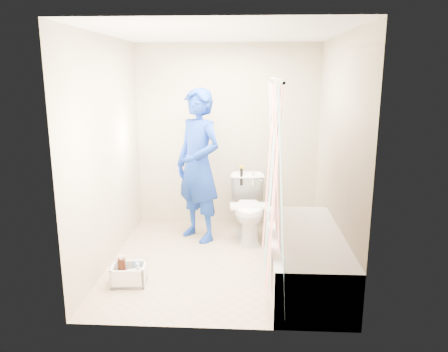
# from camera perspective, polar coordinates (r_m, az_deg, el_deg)

# --- Properties ---
(floor) EXTENTS (2.60, 2.60, 0.00)m
(floor) POSITION_cam_1_polar(r_m,az_deg,el_deg) (4.89, -0.37, -11.05)
(floor) COLOR tan
(floor) RESTS_ON ground
(ceiling) EXTENTS (2.40, 2.60, 0.02)m
(ceiling) POSITION_cam_1_polar(r_m,az_deg,el_deg) (4.47, -0.41, 18.21)
(ceiling) COLOR white
(ceiling) RESTS_ON wall_back
(wall_back) EXTENTS (2.40, 0.02, 2.40)m
(wall_back) POSITION_cam_1_polar(r_m,az_deg,el_deg) (5.81, 0.41, 5.22)
(wall_back) COLOR #B7AD8D
(wall_back) RESTS_ON ground
(wall_front) EXTENTS (2.40, 0.02, 2.40)m
(wall_front) POSITION_cam_1_polar(r_m,az_deg,el_deg) (3.26, -1.81, -1.19)
(wall_front) COLOR #B7AD8D
(wall_front) RESTS_ON ground
(wall_left) EXTENTS (0.02, 2.60, 2.40)m
(wall_left) POSITION_cam_1_polar(r_m,az_deg,el_deg) (4.76, -14.99, 2.96)
(wall_left) COLOR #B7AD8D
(wall_left) RESTS_ON ground
(wall_right) EXTENTS (0.02, 2.60, 2.40)m
(wall_right) POSITION_cam_1_polar(r_m,az_deg,el_deg) (4.62, 14.67, 2.67)
(wall_right) COLOR #B7AD8D
(wall_right) RESTS_ON ground
(bathtub) EXTENTS (0.70, 1.75, 0.50)m
(bathtub) POSITION_cam_1_polar(r_m,az_deg,el_deg) (4.42, 10.51, -10.23)
(bathtub) COLOR white
(bathtub) RESTS_ON ground
(curtain_rod) EXTENTS (0.02, 1.90, 0.02)m
(curtain_rod) POSITION_cam_1_polar(r_m,az_deg,el_deg) (4.03, 6.78, 12.26)
(curtain_rod) COLOR silver
(curtain_rod) RESTS_ON wall_back
(shower_curtain) EXTENTS (0.06, 1.75, 1.80)m
(shower_curtain) POSITION_cam_1_polar(r_m,az_deg,el_deg) (4.15, 6.43, -0.68)
(shower_curtain) COLOR white
(shower_curtain) RESTS_ON curtain_rod
(toilet) EXTENTS (0.49, 0.79, 0.78)m
(toilet) POSITION_cam_1_polar(r_m,az_deg,el_deg) (5.41, 3.28, -4.24)
(toilet) COLOR white
(toilet) RESTS_ON ground
(tank_lid) EXTENTS (0.49, 0.24, 0.04)m
(tank_lid) POSITION_cam_1_polar(r_m,az_deg,el_deg) (5.28, 3.39, -3.95)
(tank_lid) COLOR white
(tank_lid) RESTS_ON toilet
(tank_internals) EXTENTS (0.19, 0.06, 0.25)m
(tank_internals) POSITION_cam_1_polar(r_m,az_deg,el_deg) (5.51, 2.69, 0.14)
(tank_internals) COLOR black
(tank_internals) RESTS_ON toilet
(plumber) EXTENTS (0.80, 0.78, 1.85)m
(plumber) POSITION_cam_1_polar(r_m,az_deg,el_deg) (5.28, -3.38, 1.35)
(plumber) COLOR #1026A9
(plumber) RESTS_ON ground
(cleaning_caddy) EXTENTS (0.35, 0.29, 0.25)m
(cleaning_caddy) POSITION_cam_1_polar(r_m,az_deg,el_deg) (4.47, -12.17, -12.56)
(cleaning_caddy) COLOR white
(cleaning_caddy) RESTS_ON ground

